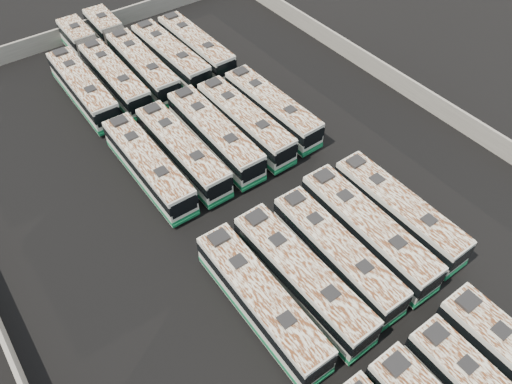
{
  "coord_description": "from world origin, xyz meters",
  "views": [
    {
      "loc": [
        -17.72,
        -22.83,
        33.1
      ],
      "look_at": [
        -0.47,
        0.67,
        1.6
      ],
      "focal_mm": 35.0,
      "sensor_mm": 36.0,
      "label": 1
    }
  ],
  "objects_px": {
    "bus_midfront_left": "(302,278)",
    "bus_midfront_right": "(367,231)",
    "bus_midback_center": "(215,135)",
    "bus_midback_far_right": "(272,108)",
    "bus_midback_left": "(182,151)",
    "bus_back_right": "(171,57)",
    "bus_back_far_left": "(83,88)",
    "bus_back_far_right": "(196,47)",
    "bus_midback_right": "(245,122)",
    "bus_midfront_center": "(336,254)",
    "bus_midfront_far_right": "(398,211)",
    "bus_back_center": "(129,53)",
    "bus_midback_far_left": "(149,166)",
    "bus_back_left": "(102,64)",
    "bus_midfront_far_left": "(261,301)"
  },
  "relations": [
    {
      "from": "bus_midfront_far_right",
      "to": "bus_back_far_left",
      "type": "xyz_separation_m",
      "value": [
        -14.12,
        31.52,
        0.04
      ]
    },
    {
      "from": "bus_midback_left",
      "to": "bus_back_left",
      "type": "xyz_separation_m",
      "value": [
        0.11,
        17.87,
        -0.02
      ]
    },
    {
      "from": "bus_back_far_left",
      "to": "bus_back_far_right",
      "type": "bearing_deg",
      "value": 0.81
    },
    {
      "from": "bus_midback_left",
      "to": "bus_midback_far_right",
      "type": "relative_size",
      "value": 1.01
    },
    {
      "from": "bus_midfront_far_right",
      "to": "bus_back_center",
      "type": "relative_size",
      "value": 0.63
    },
    {
      "from": "bus_midfront_far_left",
      "to": "bus_back_left",
      "type": "distance_m",
      "value": 34.98
    },
    {
      "from": "bus_midfront_left",
      "to": "bus_midback_center",
      "type": "height_order",
      "value": "bus_midfront_left"
    },
    {
      "from": "bus_midback_left",
      "to": "bus_back_center",
      "type": "relative_size",
      "value": 0.64
    },
    {
      "from": "bus_back_right",
      "to": "bus_midback_center",
      "type": "bearing_deg",
      "value": -104.66
    },
    {
      "from": "bus_midback_left",
      "to": "bus_midback_center",
      "type": "relative_size",
      "value": 0.97
    },
    {
      "from": "bus_midback_left",
      "to": "bus_midback_far_right",
      "type": "xyz_separation_m",
      "value": [
        10.61,
        0.21,
        -0.03
      ]
    },
    {
      "from": "bus_midfront_left",
      "to": "bus_midback_left",
      "type": "height_order",
      "value": "bus_midfront_left"
    },
    {
      "from": "bus_midback_far_left",
      "to": "bus_midback_left",
      "type": "xyz_separation_m",
      "value": [
        3.46,
        -0.1,
        -0.01
      ]
    },
    {
      "from": "bus_midfront_right",
      "to": "bus_midback_far_right",
      "type": "bearing_deg",
      "value": 79.09
    },
    {
      "from": "bus_midback_far_right",
      "to": "bus_midfront_right",
      "type": "bearing_deg",
      "value": -103.2
    },
    {
      "from": "bus_midfront_far_right",
      "to": "bus_midback_far_right",
      "type": "relative_size",
      "value": 1.0
    },
    {
      "from": "bus_midfront_center",
      "to": "bus_midfront_right",
      "type": "relative_size",
      "value": 0.96
    },
    {
      "from": "bus_midfront_far_right",
      "to": "bus_midback_far_left",
      "type": "bearing_deg",
      "value": 129.48
    },
    {
      "from": "bus_midfront_left",
      "to": "bus_midfront_right",
      "type": "xyz_separation_m",
      "value": [
        7.02,
        0.28,
        -0.0
      ]
    },
    {
      "from": "bus_midback_far_left",
      "to": "bus_back_right",
      "type": "bearing_deg",
      "value": 54.3
    },
    {
      "from": "bus_midback_right",
      "to": "bus_midback_left",
      "type": "bearing_deg",
      "value": 179.13
    },
    {
      "from": "bus_back_far_right",
      "to": "bus_midfront_left",
      "type": "bearing_deg",
      "value": -108.72
    },
    {
      "from": "bus_midback_far_left",
      "to": "bus_back_right",
      "type": "xyz_separation_m",
      "value": [
        10.51,
        14.47,
        0.02
      ]
    },
    {
      "from": "bus_midback_center",
      "to": "bus_midfront_far_right",
      "type": "bearing_deg",
      "value": -66.85
    },
    {
      "from": "bus_midfront_right",
      "to": "bus_back_far_left",
      "type": "xyz_separation_m",
      "value": [
        -10.51,
        31.51,
        -0.03
      ]
    },
    {
      "from": "bus_midback_left",
      "to": "bus_back_far_left",
      "type": "bearing_deg",
      "value": 103.12
    },
    {
      "from": "bus_midback_left",
      "to": "bus_back_far_right",
      "type": "distance_m",
      "value": 18.06
    },
    {
      "from": "bus_midback_far_left",
      "to": "bus_midback_left",
      "type": "height_order",
      "value": "bus_midback_far_left"
    },
    {
      "from": "bus_midback_right",
      "to": "bus_back_center",
      "type": "xyz_separation_m",
      "value": [
        -3.51,
        18.02,
        0.0
      ]
    },
    {
      "from": "bus_midfront_left",
      "to": "bus_back_far_right",
      "type": "height_order",
      "value": "bus_midfront_left"
    },
    {
      "from": "bus_back_center",
      "to": "bus_midfront_center",
      "type": "bearing_deg",
      "value": -88.7
    },
    {
      "from": "bus_midfront_center",
      "to": "bus_midfront_far_right",
      "type": "bearing_deg",
      "value": 2.17
    },
    {
      "from": "bus_midback_left",
      "to": "bus_midfront_right",
      "type": "bearing_deg",
      "value": -67.44
    },
    {
      "from": "bus_back_left",
      "to": "bus_back_far_right",
      "type": "height_order",
      "value": "bus_back_far_right"
    },
    {
      "from": "bus_midfront_left",
      "to": "bus_back_left",
      "type": "relative_size",
      "value": 0.67
    },
    {
      "from": "bus_midback_center",
      "to": "bus_midfront_far_left",
      "type": "bearing_deg",
      "value": -112.07
    },
    {
      "from": "bus_midback_center",
      "to": "bus_back_right",
      "type": "height_order",
      "value": "bus_midback_center"
    },
    {
      "from": "bus_midback_center",
      "to": "bus_back_far_right",
      "type": "relative_size",
      "value": 1.03
    },
    {
      "from": "bus_midback_left",
      "to": "bus_back_right",
      "type": "relative_size",
      "value": 0.98
    },
    {
      "from": "bus_midfront_right",
      "to": "bus_midback_far_right",
      "type": "relative_size",
      "value": 1.04
    },
    {
      "from": "bus_midfront_center",
      "to": "bus_midfront_right",
      "type": "height_order",
      "value": "bus_midfront_right"
    },
    {
      "from": "bus_midback_center",
      "to": "bus_midback_right",
      "type": "bearing_deg",
      "value": -1.71
    },
    {
      "from": "bus_back_left",
      "to": "bus_midfront_left",
      "type": "bearing_deg",
      "value": -89.46
    },
    {
      "from": "bus_back_right",
      "to": "bus_midfront_left",
      "type": "bearing_deg",
      "value": -103.87
    },
    {
      "from": "bus_midfront_center",
      "to": "bus_midback_far_left",
      "type": "distance_m",
      "value": 18.52
    },
    {
      "from": "bus_midback_right",
      "to": "bus_back_center",
      "type": "distance_m",
      "value": 18.36
    },
    {
      "from": "bus_midback_center",
      "to": "bus_midback_far_right",
      "type": "relative_size",
      "value": 1.04
    },
    {
      "from": "bus_midfront_far_left",
      "to": "bus_midback_far_right",
      "type": "relative_size",
      "value": 1.03
    },
    {
      "from": "bus_midback_center",
      "to": "bus_midback_right",
      "type": "distance_m",
      "value": 3.45
    },
    {
      "from": "bus_midfront_far_right",
      "to": "bus_midback_center",
      "type": "distance_m",
      "value": 18.38
    }
  ]
}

